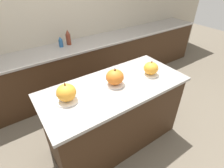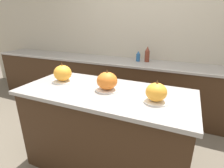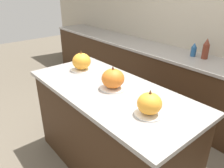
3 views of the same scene
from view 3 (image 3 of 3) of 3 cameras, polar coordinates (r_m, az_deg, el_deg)
The scene contains 9 objects.
ground_plane at distance 2.44m, azimuth -0.56°, elevation -20.50°, with size 12.00×12.00×0.00m, color #665B4C.
wall_back at distance 3.12m, azimuth 25.01°, elevation 13.72°, with size 8.00×0.06×2.50m.
kitchen_island at distance 2.14m, azimuth -0.61°, elevation -11.99°, with size 1.67×0.76×0.90m.
back_counter at distance 3.07m, azimuth 19.54°, elevation -1.54°, with size 6.00×0.60×0.88m.
pumpkin_cake_left at distance 2.31m, azimuth -7.95°, elevation 5.74°, with size 0.24×0.24×0.22m.
pumpkin_cake_center at distance 1.87m, azimuth 0.24°, elevation 1.32°, with size 0.23×0.23×0.21m.
pumpkin_cake_right at distance 1.53m, azimuth 9.74°, elevation -5.22°, with size 0.21×0.21×0.19m.
bottle_tall at distance 2.93m, azimuth 23.31°, elevation 8.40°, with size 0.08×0.08×0.26m.
bottle_short at distance 2.99m, azimuth 20.57°, elevation 8.34°, with size 0.07×0.07×0.17m.
Camera 3 is at (1.33, -1.08, 1.74)m, focal length 35.00 mm.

